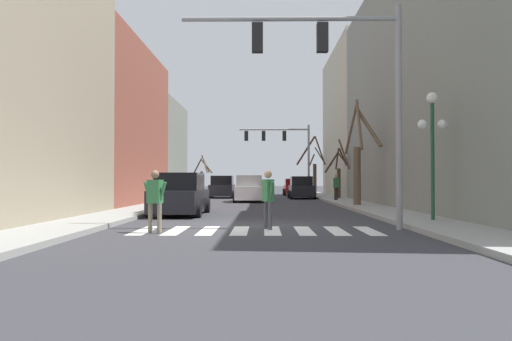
# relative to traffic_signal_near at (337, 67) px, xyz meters

# --- Properties ---
(ground_plane) EXTENTS (240.00, 240.00, 0.00)m
(ground_plane) POSITION_rel_traffic_signal_near_xyz_m (-2.33, 1.03, -4.68)
(ground_plane) COLOR #38383D
(sidewalk_left) EXTENTS (2.07, 90.00, 0.15)m
(sidewalk_left) POSITION_rel_traffic_signal_near_xyz_m (-7.72, 1.03, -4.61)
(sidewalk_left) COLOR #9E9E99
(sidewalk_left) RESTS_ON ground_plane
(sidewalk_right) EXTENTS (2.07, 90.00, 0.15)m
(sidewalk_right) POSITION_rel_traffic_signal_near_xyz_m (3.05, 1.03, -4.61)
(sidewalk_right) COLOR #9E9E99
(sidewalk_right) RESTS_ON ground_plane
(building_row_left) EXTENTS (6.00, 34.15, 9.83)m
(building_row_left) POSITION_rel_traffic_signal_near_xyz_m (-11.76, 11.20, -0.16)
(building_row_left) COLOR tan
(building_row_left) RESTS_ON ground_plane
(building_row_right) EXTENTS (6.00, 42.40, 13.00)m
(building_row_right) POSITION_rel_traffic_signal_near_xyz_m (7.09, 16.25, 1.74)
(building_row_right) COLOR gray
(building_row_right) RESTS_ON ground_plane
(crosswalk_stripes) EXTENTS (6.75, 2.60, 0.01)m
(crosswalk_stripes) POSITION_rel_traffic_signal_near_xyz_m (-2.33, -0.33, -4.68)
(crosswalk_stripes) COLOR white
(crosswalk_stripes) RESTS_ON ground_plane
(traffic_signal_near) EXTENTS (6.35, 0.28, 6.49)m
(traffic_signal_near) POSITION_rel_traffic_signal_near_xyz_m (0.00, 0.00, 0.00)
(traffic_signal_near) COLOR gray
(traffic_signal_near) RESTS_ON ground_plane
(traffic_signal_far) EXTENTS (6.01, 0.28, 6.20)m
(traffic_signal_far) POSITION_rel_traffic_signal_near_xyz_m (-0.42, 28.21, -0.11)
(traffic_signal_far) COLOR gray
(traffic_signal_far) RESTS_ON ground_plane
(street_lamp_right_corner) EXTENTS (0.95, 0.36, 4.11)m
(street_lamp_right_corner) POSITION_rel_traffic_signal_near_xyz_m (3.32, 1.75, -1.62)
(street_lamp_right_corner) COLOR #1E4C2D
(street_lamp_right_corner) RESTS_ON sidewalk_right
(car_parked_right_mid) EXTENTS (2.01, 4.63, 1.75)m
(car_parked_right_mid) POSITION_rel_traffic_signal_near_xyz_m (0.89, 25.22, -3.87)
(car_parked_right_mid) COLOR black
(car_parked_right_mid) RESTS_ON ground_plane
(car_at_intersection) EXTENTS (2.12, 4.46, 1.82)m
(car_at_intersection) POSITION_rel_traffic_signal_near_xyz_m (-5.50, 26.84, -3.84)
(car_at_intersection) COLOR black
(car_at_intersection) RESTS_ON ground_plane
(car_parked_right_near) EXTENTS (2.05, 4.45, 1.76)m
(car_parked_right_near) POSITION_rel_traffic_signal_near_xyz_m (-3.04, 19.00, -3.86)
(car_parked_right_near) COLOR white
(car_parked_right_near) RESTS_ON ground_plane
(car_parked_left_far) EXTENTS (2.07, 4.90, 1.72)m
(car_parked_left_far) POSITION_rel_traffic_signal_near_xyz_m (-5.53, 6.06, -3.88)
(car_parked_left_far) COLOR black
(car_parked_left_far) RESTS_ON ground_plane
(car_parked_left_mid) EXTENTS (2.07, 4.30, 1.61)m
(car_parked_left_mid) POSITION_rel_traffic_signal_near_xyz_m (0.86, 33.99, -3.93)
(car_parked_left_mid) COLOR red
(car_parked_left_mid) RESTS_ON ground_plane
(pedestrian_near_right_corner) EXTENTS (0.37, 0.71, 1.70)m
(pedestrian_near_right_corner) POSITION_rel_traffic_signal_near_xyz_m (-2.00, 0.04, -3.67)
(pedestrian_near_right_corner) COLOR #4C4C51
(pedestrian_near_right_corner) RESTS_ON ground_plane
(pedestrian_on_left_sidewalk) EXTENTS (0.49, 0.66, 1.72)m
(pedestrian_on_left_sidewalk) POSITION_rel_traffic_signal_near_xyz_m (2.68, 18.54, -3.51)
(pedestrian_on_left_sidewalk) COLOR black
(pedestrian_on_left_sidewalk) RESTS_ON sidewalk_right
(pedestrian_waiting_at_curb) EXTENTS (0.70, 0.35, 1.69)m
(pedestrian_waiting_at_curb) POSITION_rel_traffic_signal_near_xyz_m (-5.04, -1.02, -3.68)
(pedestrian_waiting_at_curb) COLOR #7A705B
(pedestrian_waiting_at_curb) RESTS_ON ground_plane
(street_tree_left_mid) EXTENTS (2.05, 2.01, 3.71)m
(street_tree_left_mid) POSITION_rel_traffic_signal_near_xyz_m (-7.83, 32.37, -2.75)
(street_tree_left_mid) COLOR brown
(street_tree_left_mid) RESTS_ON sidewalk_left
(street_tree_right_mid) EXTENTS (3.12, 2.73, 5.66)m
(street_tree_right_mid) POSITION_rel_traffic_signal_near_xyz_m (2.85, 34.58, -2.01)
(street_tree_right_mid) COLOR #473828
(street_tree_right_mid) RESTS_ON sidewalk_right
(street_tree_right_near) EXTENTS (1.91, 2.34, 4.33)m
(street_tree_right_near) POSITION_rel_traffic_signal_near_xyz_m (3.48, 22.37, -2.57)
(street_tree_right_near) COLOR #473828
(street_tree_right_near) RESTS_ON sidewalk_right
(street_tree_right_far) EXTENTS (1.62, 2.19, 5.53)m
(street_tree_right_far) POSITION_rel_traffic_signal_near_xyz_m (2.87, 11.79, -2.20)
(street_tree_right_far) COLOR brown
(street_tree_right_far) RESTS_ON sidewalk_right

